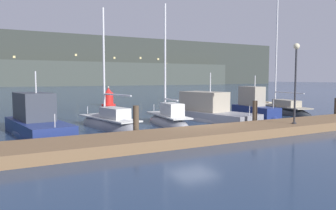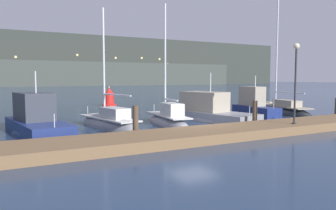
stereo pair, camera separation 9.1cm
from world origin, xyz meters
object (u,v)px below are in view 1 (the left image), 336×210
Objects in this scene: sailboat_berth_3 at (109,126)px; sailboat_berth_7 at (280,112)px; rowboat_adrift at (267,104)px; dock_lamppost at (296,71)px; motorboat_berth_6 at (254,111)px; sailboat_berth_4 at (168,122)px; motorboat_berth_5 at (210,115)px; motorboat_berth_2 at (37,128)px; channel_buoy at (109,98)px.

sailboat_berth_3 is 15.13m from sailboat_berth_7.
sailboat_berth_7 reaches higher than rowboat_adrift.
sailboat_berth_7 is 10.52m from dock_lamppost.
dock_lamppost is (-3.09, -6.30, 2.89)m from motorboat_berth_6.
sailboat_berth_4 is 1.03× the size of motorboat_berth_5.
dock_lamppost is (12.24, -5.69, 2.93)m from motorboat_berth_2.
motorboat_berth_5 is 1.66× the size of motorboat_berth_6.
sailboat_berth_4 is at bearing -175.72° from motorboat_berth_6.
dock_lamppost reaches higher than motorboat_berth_6.
motorboat_berth_5 is at bearing 10.26° from sailboat_berth_4.
sailboat_berth_3 is 1.82× the size of dock_lamppost.
motorboat_berth_2 is 13.81m from dock_lamppost.
motorboat_berth_6 is at bearing -139.12° from rowboat_adrift.
sailboat_berth_7 reaches higher than channel_buoy.
sailboat_berth_7 is (11.44, 1.60, -0.05)m from sailboat_berth_4.
sailboat_berth_3 reaches higher than dock_lamppost.
motorboat_berth_6 is 3.91m from sailboat_berth_7.
motorboat_berth_5 is at bearing 3.52° from motorboat_berth_2.
motorboat_berth_2 is 4.04m from sailboat_berth_3.
rowboat_adrift is at bearing -21.81° from channel_buoy.
sailboat_berth_3 is 22.72m from rowboat_adrift.
rowboat_adrift is at bearing 48.95° from dock_lamppost.
sailboat_berth_3 reaches higher than motorboat_berth_6.
sailboat_berth_3 reaches higher than channel_buoy.
sailboat_berth_3 reaches higher than motorboat_berth_2.
sailboat_berth_4 is at bearing -7.90° from sailboat_berth_3.
sailboat_berth_4 reaches higher than sailboat_berth_3.
sailboat_berth_7 is at bearing -128.93° from rowboat_adrift.
motorboat_berth_6 reaches higher than rowboat_adrift.
dock_lamppost is at bearing -81.82° from motorboat_berth_5.
dock_lamppost is at bearing -80.99° from channel_buoy.
motorboat_berth_6 is (7.68, 0.57, 0.24)m from sailboat_berth_4.
sailboat_berth_7 reaches higher than sailboat_berth_4.
motorboat_berth_6 is at bearing 0.34° from sailboat_berth_3.
dock_lamppost is at bearing -24.94° from motorboat_berth_2.
channel_buoy is 0.80× the size of rowboat_adrift.
rowboat_adrift is (25.07, 9.04, -0.35)m from motorboat_berth_2.
motorboat_berth_5 is at bearing -148.75° from rowboat_adrift.
channel_buoy is at bearing 71.94° from sailboat_berth_3.
motorboat_berth_5 is at bearing 1.23° from sailboat_berth_3.
rowboat_adrift is (16.19, -6.48, -0.76)m from channel_buoy.
motorboat_berth_5 is at bearing 178.71° from motorboat_berth_6.
sailboat_berth_4 is 1.90× the size of dock_lamppost.
rowboat_adrift is (21.07, 8.50, -0.10)m from sailboat_berth_3.
motorboat_berth_2 is 0.65× the size of sailboat_berth_7.
motorboat_berth_5 reaches higher than motorboat_berth_2.
sailboat_berth_7 is 2.46× the size of dock_lamppost.
dock_lamppost is at bearing -37.08° from sailboat_berth_3.
sailboat_berth_3 is 1.64× the size of motorboat_berth_6.
channel_buoy is at bearing 113.40° from motorboat_berth_6.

